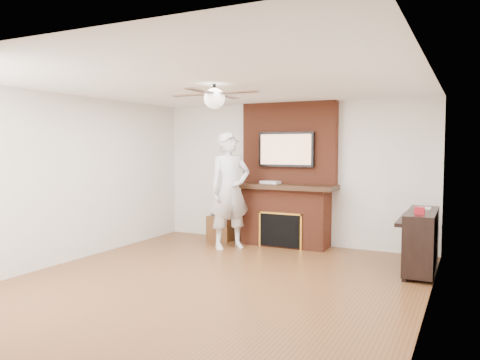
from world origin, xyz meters
The scene contains 12 objects.
room_shell centered at (0.00, 0.00, 1.25)m, with size 5.36×5.86×2.86m.
fireplace centered at (0.00, 2.55, 1.00)m, with size 1.78×0.64×2.50m.
tv centered at (0.00, 2.50, 1.68)m, with size 1.00×0.08×0.60m.
ceiling_fan centered at (0.00, 0.00, 2.33)m, with size 1.21×1.21×0.31m.
person centered at (-0.75, 1.85, 0.99)m, with size 0.72×0.48×1.97m, color silver.
side_table centered at (-1.23, 2.48, 0.25)m, with size 0.51×0.51×0.54m.
piano centered at (2.29, 1.69, 0.45)m, with size 0.50×1.30×0.94m.
cable_box centered at (-0.27, 2.45, 1.10)m, with size 0.33×0.19×0.05m, color silver.
candle_orange centered at (-0.07, 2.39, 0.07)m, with size 0.07×0.07×0.13m, color red.
candle_green centered at (-0.06, 2.36, 0.05)m, with size 0.07×0.07×0.09m, color #3B8836.
candle_cream centered at (0.10, 2.34, 0.05)m, with size 0.07×0.07×0.10m, color #F6EEC4.
candle_blue centered at (0.11, 2.36, 0.04)m, with size 0.05×0.05×0.09m, color #325698.
Camera 1 is at (2.90, -5.10, 1.72)m, focal length 35.00 mm.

